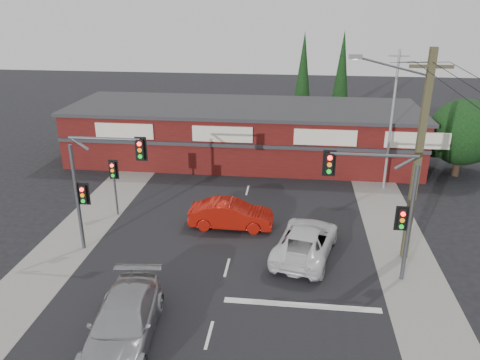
# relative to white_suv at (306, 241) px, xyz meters

# --- Properties ---
(ground) EXTENTS (120.00, 120.00, 0.00)m
(ground) POSITION_rel_white_suv_xyz_m (-3.68, -2.66, -0.76)
(ground) COLOR black
(ground) RESTS_ON ground
(road_strip) EXTENTS (14.00, 70.00, 0.01)m
(road_strip) POSITION_rel_white_suv_xyz_m (-3.68, 2.34, -0.76)
(road_strip) COLOR black
(road_strip) RESTS_ON ground
(verge_left) EXTENTS (3.00, 70.00, 0.02)m
(verge_left) POSITION_rel_white_suv_xyz_m (-12.18, 2.34, -0.75)
(verge_left) COLOR gray
(verge_left) RESTS_ON ground
(verge_right) EXTENTS (3.00, 70.00, 0.02)m
(verge_right) POSITION_rel_white_suv_xyz_m (4.82, 2.34, -0.75)
(verge_right) COLOR gray
(verge_right) RESTS_ON ground
(stop_line) EXTENTS (6.50, 0.35, 0.01)m
(stop_line) POSITION_rel_white_suv_xyz_m (-0.18, -4.16, -0.75)
(stop_line) COLOR silver
(stop_line) RESTS_ON ground
(white_suv) EXTENTS (3.71, 5.92, 1.52)m
(white_suv) POSITION_rel_white_suv_xyz_m (0.00, 0.00, 0.00)
(white_suv) COLOR silver
(white_suv) RESTS_ON ground
(silver_suv) EXTENTS (2.84, 5.84, 1.64)m
(silver_suv) POSITION_rel_white_suv_xyz_m (-6.73, -7.05, 0.06)
(silver_suv) COLOR #9FA1A4
(silver_suv) RESTS_ON ground
(red_sedan) EXTENTS (4.63, 1.65, 1.52)m
(red_sedan) POSITION_rel_white_suv_xyz_m (-4.05, 2.55, -0.00)
(red_sedan) COLOR #9D1309
(red_sedan) RESTS_ON ground
(lane_dashes) EXTENTS (0.12, 49.10, 0.01)m
(lane_dashes) POSITION_rel_white_suv_xyz_m (-3.68, 3.09, -0.75)
(lane_dashes) COLOR silver
(lane_dashes) RESTS_ON ground
(shop_building) EXTENTS (27.30, 8.40, 4.22)m
(shop_building) POSITION_rel_white_suv_xyz_m (-4.68, 14.32, 1.37)
(shop_building) COLOR #450F0D
(shop_building) RESTS_ON ground
(tree_cluster) EXTENTS (5.90, 5.10, 5.50)m
(tree_cluster) POSITION_rel_white_suv_xyz_m (11.01, 12.78, 2.13)
(tree_cluster) COLOR #2D2116
(tree_cluster) RESTS_ON ground
(conifer_near) EXTENTS (1.80, 1.80, 9.25)m
(conifer_near) POSITION_rel_white_suv_xyz_m (-0.18, 21.34, 4.72)
(conifer_near) COLOR #2D2116
(conifer_near) RESTS_ON ground
(conifer_far) EXTENTS (1.80, 1.80, 9.25)m
(conifer_far) POSITION_rel_white_suv_xyz_m (3.32, 23.34, 4.72)
(conifer_far) COLOR #2D2116
(conifer_far) RESTS_ON ground
(traffic_mast_left) EXTENTS (3.77, 0.27, 5.97)m
(traffic_mast_left) POSITION_rel_white_suv_xyz_m (-10.11, -0.66, 3.17)
(traffic_mast_left) COLOR #47494C
(traffic_mast_left) RESTS_ON ground
(traffic_mast_right) EXTENTS (3.96, 0.27, 5.97)m
(traffic_mast_right) POSITION_rel_white_suv_xyz_m (3.18, -1.66, 3.18)
(traffic_mast_right) COLOR #47494C
(traffic_mast_right) RESTS_ON ground
(pedestal_signal) EXTENTS (0.55, 0.27, 3.38)m
(pedestal_signal) POSITION_rel_white_suv_xyz_m (-10.88, 3.34, 1.64)
(pedestal_signal) COLOR #47494C
(pedestal_signal) RESTS_ON ground
(utility_pole) EXTENTS (4.38, 0.59, 10.00)m
(utility_pole) POSITION_rel_white_suv_xyz_m (4.68, 0.33, 4.63)
(utility_pole) COLOR #4C462B
(utility_pole) RESTS_ON ground
(steel_pole) EXTENTS (1.20, 0.16, 9.00)m
(steel_pole) POSITION_rel_white_suv_xyz_m (5.32, 9.34, 3.94)
(steel_pole) COLOR gray
(steel_pole) RESTS_ON ground
(power_lines) EXTENTS (2.01, 29.00, 1.22)m
(power_lines) POSITION_rel_white_suv_xyz_m (4.79, -5.13, 8.28)
(power_lines) COLOR black
(power_lines) RESTS_ON ground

